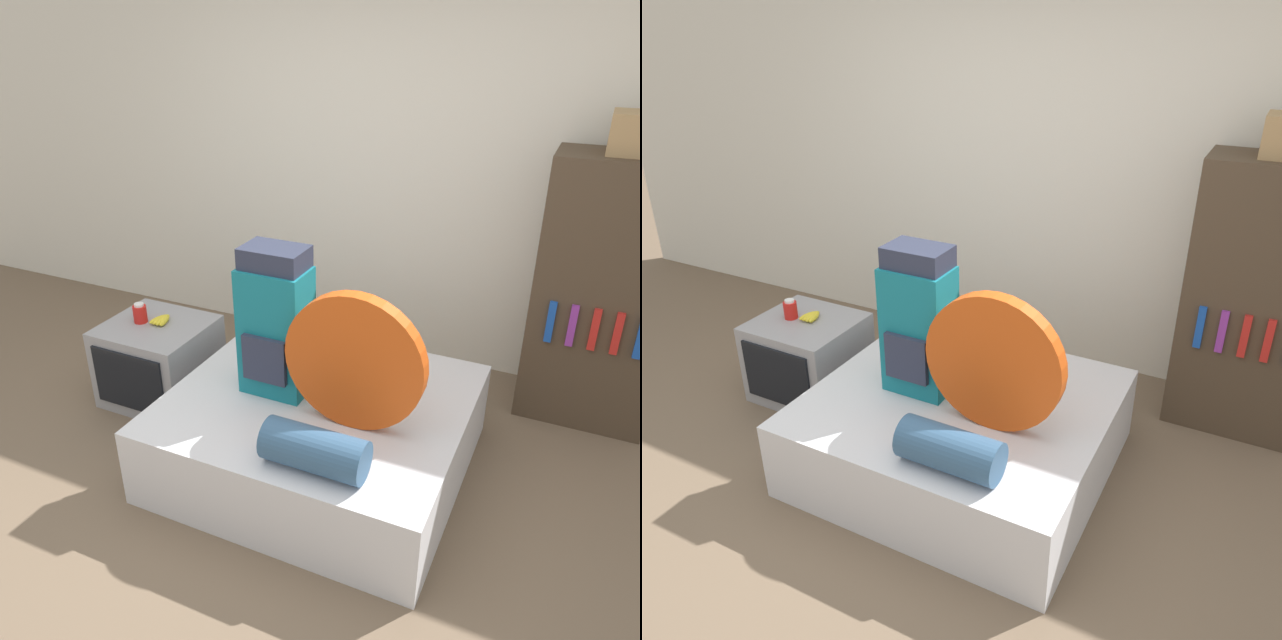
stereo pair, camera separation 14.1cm
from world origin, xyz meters
TOP-DOWN VIEW (x-y plane):
  - ground_plane at (0.00, 0.00)m, footprint 16.00×16.00m
  - wall_back at (0.00, 2.04)m, footprint 8.00×0.05m
  - bed at (0.16, 0.60)m, footprint 1.51×1.39m
  - backpack at (-0.08, 0.59)m, footprint 0.34×0.26m
  - tent_bag at (0.40, 0.46)m, footprint 0.69×0.08m
  - sleeping_roll at (0.37, 0.08)m, footprint 0.47×0.20m
  - television at (-1.04, 0.79)m, footprint 0.62×0.59m
  - canister at (-1.14, 0.78)m, footprint 0.08×0.08m
  - banana_bunch at (-1.02, 0.83)m, footprint 0.12×0.15m
  - bookshelf at (1.40, 1.73)m, footprint 0.72×0.44m

SIDE VIEW (x-z plane):
  - ground_plane at x=0.00m, z-range 0.00..0.00m
  - bed at x=0.16m, z-range 0.00..0.43m
  - television at x=-1.04m, z-range 0.00..0.52m
  - sleeping_roll at x=0.37m, z-range 0.43..0.63m
  - banana_bunch at x=-1.02m, z-range 0.52..0.56m
  - canister at x=-1.14m, z-range 0.51..0.64m
  - tent_bag at x=0.40m, z-range 0.43..1.12m
  - bookshelf at x=1.40m, z-range 0.00..1.58m
  - backpack at x=-0.08m, z-range 0.42..1.21m
  - wall_back at x=0.00m, z-range 0.00..2.60m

